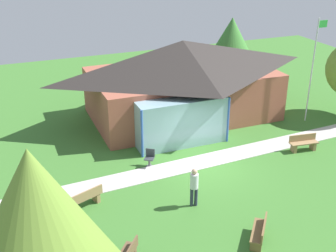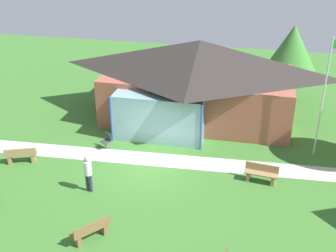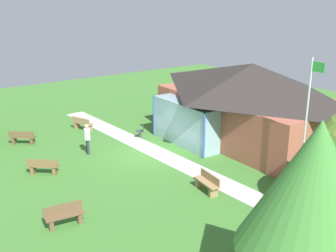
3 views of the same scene
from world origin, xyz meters
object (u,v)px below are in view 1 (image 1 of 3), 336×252
(bench_mid_right, at_px, (303,143))
(visitor_strolling_lawn, at_px, (194,184))
(flagpole, at_px, (313,67))
(tree_behind_pavilion_right, at_px, (232,40))
(pavilion, at_px, (182,79))
(bench_mid_left, at_px, (85,199))
(tree_lawn_corner, at_px, (40,237))
(patio_chair_west, at_px, (150,158))
(bench_front_center, at_px, (260,232))

(bench_mid_right, xyz_separation_m, visitor_strolling_lawn, (-7.34, -2.40, 0.62))
(flagpole, relative_size, tree_behind_pavilion_right, 1.22)
(pavilion, xyz_separation_m, bench_mid_left, (-7.51, -7.34, -2.01))
(flagpole, relative_size, tree_lawn_corner, 0.92)
(visitor_strolling_lawn, distance_m, tree_behind_pavilion_right, 15.59)
(bench_mid_right, relative_size, tree_lawn_corner, 0.23)
(bench_mid_left, bearing_deg, tree_behind_pavilion_right, 19.23)
(patio_chair_west, height_order, tree_lawn_corner, tree_lawn_corner)
(tree_behind_pavilion_right, bearing_deg, flagpole, -80.31)
(pavilion, xyz_separation_m, tree_behind_pavilion_right, (5.38, 3.78, 1.02))
(visitor_strolling_lawn, bearing_deg, flagpole, 38.91)
(pavilion, distance_m, flagpole, 7.48)
(patio_chair_west, bearing_deg, tree_behind_pavilion_right, -101.95)
(bench_front_center, height_order, bench_mid_left, same)
(bench_front_center, bearing_deg, pavilion, 29.43)
(pavilion, relative_size, bench_mid_right, 7.57)
(flagpole, height_order, patio_chair_west, flagpole)
(flagpole, height_order, bench_mid_right, flagpole)
(pavilion, relative_size, tree_behind_pavilion_right, 2.35)
(visitor_strolling_lawn, xyz_separation_m, tree_behind_pavilion_right, (8.73, 12.69, 2.41))
(flagpole, distance_m, bench_mid_left, 14.95)
(patio_chair_west, xyz_separation_m, tree_behind_pavilion_right, (9.29, 8.88, 3.01))
(bench_mid_left, xyz_separation_m, visitor_strolling_lawn, (4.17, -1.56, 0.62))
(bench_mid_right, relative_size, patio_chair_west, 1.80)
(patio_chair_west, bearing_deg, pavilion, -93.14)
(bench_front_center, bearing_deg, tree_behind_pavilion_right, 13.90)
(pavilion, distance_m, bench_mid_right, 7.89)
(bench_mid_left, xyz_separation_m, tree_lawn_corner, (-2.22, -7.33, 4.13))
(flagpole, height_order, bench_front_center, flagpole)
(bench_mid_left, relative_size, tree_behind_pavilion_right, 0.31)
(flagpole, xyz_separation_m, tree_lawn_corner, (-16.33, -11.28, 1.20))
(patio_chair_west, bearing_deg, bench_mid_left, 66.30)
(bench_mid_left, relative_size, visitor_strolling_lawn, 0.89)
(flagpole, bearing_deg, tree_behind_pavilion_right, 99.69)
(bench_front_center, bearing_deg, bench_mid_right, -9.18)
(patio_chair_west, bearing_deg, bench_front_center, 139.43)
(visitor_strolling_lawn, relative_size, tree_lawn_corner, 0.26)
(tree_lawn_corner, bearing_deg, flagpole, 34.63)
(patio_chair_west, height_order, visitor_strolling_lawn, visitor_strolling_lawn)
(flagpole, bearing_deg, bench_mid_left, -164.37)
(visitor_strolling_lawn, distance_m, tree_lawn_corner, 9.29)
(flagpole, xyz_separation_m, bench_mid_right, (-2.61, -3.11, -2.93))
(pavilion, distance_m, tree_behind_pavilion_right, 6.66)
(pavilion, bearing_deg, tree_behind_pavilion_right, 35.09)
(bench_mid_left, distance_m, tree_lawn_corner, 8.70)
(patio_chair_west, relative_size, tree_lawn_corner, 0.13)
(bench_mid_right, bearing_deg, bench_front_center, 48.82)
(visitor_strolling_lawn, bearing_deg, pavilion, 79.34)
(tree_lawn_corner, bearing_deg, patio_chair_west, 58.73)
(pavilion, bearing_deg, bench_front_center, -99.98)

